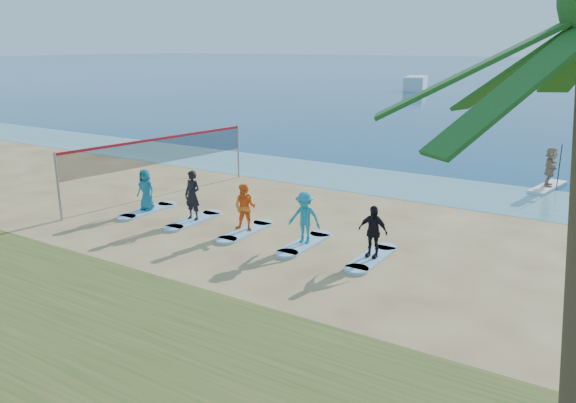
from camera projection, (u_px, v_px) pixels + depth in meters
The scene contains 16 objects.
ground at pixel (248, 249), 17.44m from camera, with size 600.00×600.00×0.00m, color tan.
shallow_water at pixel (381, 182), 26.01m from camera, with size 600.00×600.00×0.00m, color teal.
volleyball_net at pixel (160, 151), 23.09m from camera, with size 1.38×9.00×2.50m.
paddleboard at pixel (548, 187), 24.84m from camera, with size 0.70×3.00×0.12m, color silver.
paddleboarder at pixel (550, 167), 24.60m from camera, with size 1.59×0.51×1.71m, color tan.
boat_offshore_a at pixel (415, 90), 79.09m from camera, with size 2.61×6.95×1.88m, color silver.
surfboard_0 at pixel (148, 211), 21.34m from camera, with size 0.70×2.20×0.09m, color #8EBDDC.
student_0 at pixel (146, 189), 21.12m from camera, with size 0.77×0.50×1.57m, color #1B6C83.
surfboard_1 at pixel (194, 220), 20.16m from camera, with size 0.70×2.20×0.09m, color #8EBDDC.
student_1 at pixel (192, 195), 19.91m from camera, with size 0.65×0.43×1.78m, color black.
surfboard_2 at pixel (246, 231), 18.97m from camera, with size 0.70×2.20×0.09m, color #8EBDDC.
student_2 at pixel (245, 207), 18.75m from camera, with size 0.78×0.61×1.60m, color orange.
surfboard_3 at pixel (304, 244), 17.79m from camera, with size 0.70×2.20×0.09m, color #8EBDDC.
student_3 at pixel (305, 217), 17.55m from camera, with size 1.07×0.61×1.65m, color teal.
surfboard_4 at pixel (372, 258), 16.61m from camera, with size 0.70×2.20×0.09m, color #8EBDDC.
student_4 at pixel (373, 231), 16.38m from camera, with size 0.92×0.38×1.57m, color black.
Camera 1 is at (9.77, -13.23, 6.13)m, focal length 35.00 mm.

